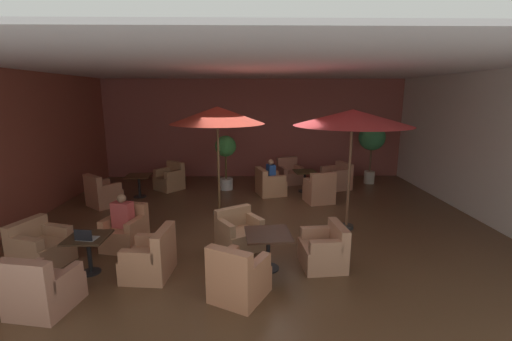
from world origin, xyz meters
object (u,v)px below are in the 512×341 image
at_px(armchair_front_right_north, 337,179).
at_px(cafe_table_mid_center, 268,241).
at_px(cafe_table_front_right, 305,176).
at_px(patio_umbrella_tall_red, 353,118).
at_px(armchair_front_left_west, 42,291).
at_px(potted_tree_mid_left, 372,140).
at_px(patron_by_window, 123,213).
at_px(armchair_front_right_south, 270,185).
at_px(armchair_front_right_west, 319,191).
at_px(potted_tree_left_corner, 226,153).
at_px(cafe_table_rear_right, 139,180).
at_px(iced_drink_cup, 83,235).
at_px(open_laptop, 86,237).
at_px(cafe_table_front_left, 88,245).
at_px(armchair_front_left_north, 151,258).
at_px(armchair_front_right_east, 289,174).
at_px(armchair_front_left_east, 125,232).
at_px(armchair_mid_center_south, 324,250).
at_px(armchair_rear_right_east, 170,179).
at_px(armchair_front_left_south, 40,248).
at_px(patron_blue_shirt, 271,171).
at_px(armchair_rear_right_north, 103,194).
at_px(armchair_mid_center_east, 238,278).
at_px(patio_umbrella_center_beige, 217,116).
at_px(armchair_mid_center_north, 239,234).

distance_m(armchair_front_right_north, cafe_table_mid_center, 5.92).
relative_size(cafe_table_front_right, patio_umbrella_tall_red, 0.26).
xyz_separation_m(armchair_front_left_west, cafe_table_front_right, (4.65, 6.13, 0.19)).
relative_size(potted_tree_mid_left, patron_by_window, 3.04).
bearing_deg(armchair_front_right_north, armchair_front_right_south, -163.01).
distance_m(armchair_front_right_west, potted_tree_left_corner, 3.21).
distance_m(cafe_table_rear_right, iced_drink_cup, 4.70).
relative_size(cafe_table_front_right, open_laptop, 2.09).
relative_size(cafe_table_front_left, armchair_front_right_west, 0.73).
bearing_deg(cafe_table_mid_center, armchair_front_left_north, -174.80).
height_order(armchair_front_right_east, patio_umbrella_tall_red, patio_umbrella_tall_red).
xyz_separation_m(cafe_table_front_left, cafe_table_front_right, (4.47, 5.07, -0.02)).
bearing_deg(armchair_front_right_south, armchair_front_left_east, -129.66).
distance_m(armchair_mid_center_south, potted_tree_left_corner, 5.69).
height_order(armchair_front_right_north, armchair_rear_right_east, armchair_rear_right_east).
xyz_separation_m(armchair_front_left_south, patio_umbrella_tall_red, (5.96, 1.64, 2.19)).
bearing_deg(patron_blue_shirt, iced_drink_cup, -125.12).
relative_size(cafe_table_rear_right, potted_tree_left_corner, 0.43).
distance_m(armchair_front_left_north, armchair_rear_right_north, 4.50).
distance_m(armchair_front_left_west, armchair_rear_right_north, 4.92).
xyz_separation_m(cafe_table_mid_center, patron_blue_shirt, (0.33, 4.69, 0.21)).
distance_m(armchair_mid_center_south, potted_tree_mid_left, 6.66).
relative_size(armchair_front_left_south, armchair_rear_right_east, 0.95).
relative_size(armchair_front_left_north, iced_drink_cup, 7.90).
xyz_separation_m(armchair_front_right_west, armchair_mid_center_south, (-0.65, -3.76, -0.04)).
bearing_deg(armchair_front_left_north, cafe_table_rear_right, 109.24).
xyz_separation_m(cafe_table_front_right, armchair_mid_center_east, (-1.91, -5.88, -0.17)).
bearing_deg(armchair_rear_right_north, iced_drink_cup, -71.65).
bearing_deg(patron_by_window, cafe_table_mid_center, -17.93).
xyz_separation_m(cafe_table_front_right, armchair_rear_right_north, (-5.77, -1.34, -0.17)).
distance_m(cafe_table_front_left, patron_blue_shirt, 5.85).
height_order(cafe_table_front_right, armchair_rear_right_north, armchair_rear_right_north).
relative_size(armchair_front_left_north, armchair_front_right_west, 0.96).
height_order(armchair_front_right_south, iced_drink_cup, armchair_front_right_south).
bearing_deg(cafe_table_rear_right, iced_drink_cup, -83.50).
bearing_deg(iced_drink_cup, armchair_front_left_north, -0.57).
height_order(armchair_front_left_south, armchair_mid_center_south, armchair_front_left_south).
relative_size(armchair_rear_right_east, open_laptop, 3.06).
relative_size(armchair_front_left_west, patron_blue_shirt, 1.43).
relative_size(armchair_mid_center_south, open_laptop, 2.46).
bearing_deg(armchair_rear_right_north, patio_umbrella_center_beige, -13.42).
xyz_separation_m(cafe_table_mid_center, armchair_mid_center_east, (-0.49, -0.90, -0.20)).
xyz_separation_m(armchair_front_left_west, potted_tree_mid_left, (7.05, 7.15, 1.19)).
height_order(armchair_mid_center_north, iced_drink_cup, armchair_mid_center_north).
relative_size(cafe_table_front_left, open_laptop, 1.95).
bearing_deg(armchair_front_right_north, open_laptop, -134.75).
bearing_deg(armchair_front_left_east, iced_drink_cup, -104.38).
bearing_deg(patron_by_window, armchair_rear_right_east, 91.08).
height_order(armchair_front_left_east, patio_umbrella_tall_red, patio_umbrella_tall_red).
distance_m(armchair_front_left_north, patron_blue_shirt, 5.41).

